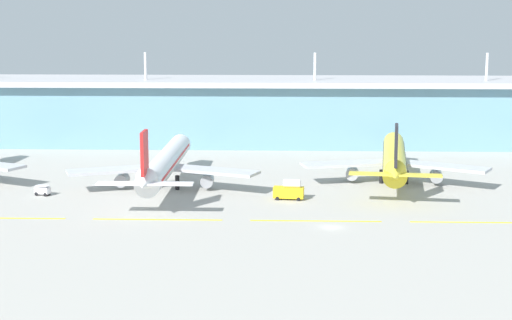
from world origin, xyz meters
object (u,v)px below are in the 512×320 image
at_px(baggage_cart, 43,190).
at_px(fuel_truck, 289,190).
at_px(airliner_near_middle, 165,163).
at_px(airliner_far_middle, 394,158).

xyz_separation_m(baggage_cart, fuel_truck, (60.14, -2.39, 1.00)).
xyz_separation_m(airliner_near_middle, airliner_far_middle, (58.87, 9.28, -0.01)).
bearing_deg(airliner_near_middle, fuel_truck, -20.62).
bearing_deg(baggage_cart, airliner_near_middle, 18.15).
bearing_deg(baggage_cart, airliner_far_middle, 12.05).
distance_m(airliner_near_middle, baggage_cart, 30.70).
xyz_separation_m(airliner_far_middle, baggage_cart, (-87.62, -18.71, -5.19)).
relative_size(airliner_near_middle, airliner_far_middle, 1.08).
distance_m(baggage_cart, fuel_truck, 60.20).
relative_size(airliner_far_middle, fuel_truck, 8.53).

